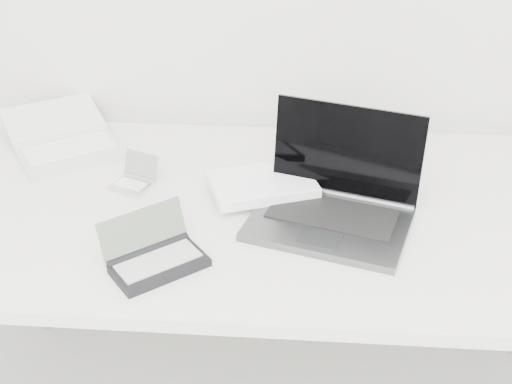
# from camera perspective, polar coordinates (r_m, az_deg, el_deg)

# --- Properties ---
(desk) EXTENTS (1.60, 0.80, 0.73)m
(desk) POSITION_cam_1_polar(r_m,az_deg,el_deg) (1.64, 1.15, -2.48)
(desk) COLOR white
(desk) RESTS_ON ground
(laptop_large) EXTENTS (0.49, 0.40, 0.23)m
(laptop_large) POSITION_cam_1_polar(r_m,az_deg,el_deg) (1.59, 4.48, -0.41)
(laptop_large) COLOR #525456
(laptop_large) RESTS_ON desk
(netbook_open_white) EXTENTS (0.38, 0.41, 0.06)m
(netbook_open_white) POSITION_cam_1_polar(r_m,az_deg,el_deg) (1.91, -14.98, 3.80)
(netbook_open_white) COLOR silver
(netbook_open_white) RESTS_ON desk
(pda_silver) EXTENTS (0.12, 0.12, 0.07)m
(pda_silver) POSITION_cam_1_polar(r_m,az_deg,el_deg) (1.71, -9.69, 0.92)
(pda_silver) COLOR silver
(pda_silver) RESTS_ON desk
(palmtop_charcoal) EXTENTS (0.23, 0.22, 0.10)m
(palmtop_charcoal) POSITION_cam_1_polar(r_m,az_deg,el_deg) (1.44, -8.11, -5.13)
(palmtop_charcoal) COLOR black
(palmtop_charcoal) RESTS_ON desk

